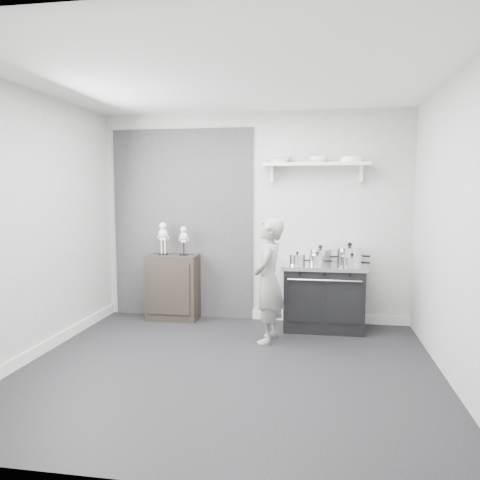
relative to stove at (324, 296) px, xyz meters
name	(u,v)px	position (x,y,z in m)	size (l,w,h in m)	color
ground	(227,369)	(-0.92, -1.48, -0.41)	(4.00, 4.00, 0.00)	black
room_shell	(221,196)	(-1.01, -1.33, 1.23)	(4.02, 3.62, 2.71)	#9E9E9C
wall_shelf	(316,165)	(-0.12, 0.20, 1.60)	(1.30, 0.26, 0.24)	white
stove	(324,296)	(0.00, 0.00, 0.00)	(1.00, 0.63, 0.80)	black
side_cabinet	(173,287)	(-1.95, 0.13, 0.02)	(0.66, 0.38, 0.86)	black
child	(269,281)	(-0.62, -0.60, 0.29)	(0.51, 0.33, 1.39)	gray
pot_front_left	(297,260)	(-0.32, -0.12, 0.47)	(0.28, 0.20, 0.17)	silver
pot_back_left	(320,256)	(-0.05, 0.10, 0.49)	(0.36, 0.28, 0.22)	silver
pot_back_right	(349,255)	(0.30, 0.11, 0.50)	(0.41, 0.33, 0.26)	silver
pot_front_right	(352,262)	(0.32, -0.18, 0.46)	(0.32, 0.23, 0.17)	silver
pot_front_center	(317,260)	(-0.09, -0.13, 0.46)	(0.28, 0.19, 0.16)	silver
skeleton_full	(163,236)	(-2.08, 0.13, 0.70)	(0.14, 0.09, 0.49)	silver
skeleton_torso	(184,239)	(-1.80, 0.13, 0.67)	(0.12, 0.08, 0.43)	silver
bowl_large	(279,160)	(-0.58, 0.19, 1.67)	(0.32, 0.32, 0.08)	white
bowl_small	(319,160)	(-0.09, 0.19, 1.67)	(0.22, 0.22, 0.07)	white
plate_stack	(352,160)	(0.31, 0.19, 1.66)	(0.27, 0.27, 0.06)	white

